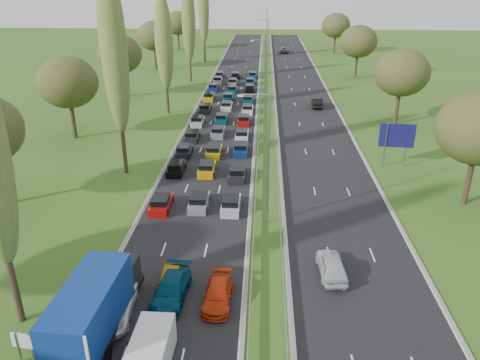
# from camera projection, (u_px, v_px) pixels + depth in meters

# --- Properties ---
(ground) EXTENTS (260.00, 260.00, 0.00)m
(ground) POSITION_uv_depth(u_px,v_px,m) (266.00, 113.00, 76.47)
(ground) COLOR #37591C
(ground) RESTS_ON ground
(near_carriageway) EXTENTS (10.50, 215.00, 0.04)m
(near_carriageway) POSITION_uv_depth(u_px,v_px,m) (227.00, 109.00, 79.07)
(near_carriageway) COLOR black
(near_carriageway) RESTS_ON ground
(far_carriageway) EXTENTS (10.50, 215.00, 0.04)m
(far_carriageway) POSITION_uv_depth(u_px,v_px,m) (307.00, 110.00, 78.44)
(far_carriageway) COLOR black
(far_carriageway) RESTS_ON ground
(central_reservation) EXTENTS (2.36, 215.00, 0.32)m
(central_reservation) POSITION_uv_depth(u_px,v_px,m) (267.00, 106.00, 78.54)
(central_reservation) COLOR gray
(central_reservation) RESTS_ON ground
(lamp_columns) EXTENTS (0.18, 140.18, 12.00)m
(lamp_columns) POSITION_uv_depth(u_px,v_px,m) (267.00, 79.00, 72.23)
(lamp_columns) COLOR gray
(lamp_columns) RESTS_ON ground
(poplar_row) EXTENTS (2.80, 127.80, 22.44)m
(poplar_row) POSITION_uv_depth(u_px,v_px,m) (147.00, 44.00, 61.42)
(poplar_row) COLOR #2D2116
(poplar_row) RESTS_ON ground
(woodland_left) EXTENTS (8.00, 166.00, 11.10)m
(woodland_left) POSITION_uv_depth(u_px,v_px,m) (57.00, 88.00, 58.74)
(woodland_left) COLOR #2D2116
(woodland_left) RESTS_ON ground
(woodland_right) EXTENTS (8.00, 153.00, 11.10)m
(woodland_right) POSITION_uv_depth(u_px,v_px,m) (419.00, 85.00, 60.28)
(woodland_right) COLOR #2D2116
(woodland_right) RESTS_ON ground
(traffic_queue_fill) EXTENTS (9.03, 67.37, 0.80)m
(traffic_queue_fill) POSITION_uv_depth(u_px,v_px,m) (224.00, 114.00, 74.20)
(traffic_queue_fill) COLOR #A50C0A
(traffic_queue_fill) RESTS_ON ground
(near_car_2) EXTENTS (2.84, 5.52, 1.49)m
(near_car_2) POSITION_uv_depth(u_px,v_px,m) (114.00, 306.00, 30.66)
(near_car_2) COLOR white
(near_car_2) RESTS_ON near_carriageway
(near_car_7) EXTENTS (2.46, 5.34, 1.51)m
(near_car_7) POSITION_uv_depth(u_px,v_px,m) (171.00, 289.00, 32.34)
(near_car_7) COLOR #053D54
(near_car_7) RESTS_ON near_carriageway
(near_car_8) EXTENTS (1.85, 4.29, 1.44)m
(near_car_8) POSITION_uv_depth(u_px,v_px,m) (170.00, 280.00, 33.32)
(near_car_8) COLOR #CC980D
(near_car_8) RESTS_ON near_carriageway
(near_car_11) EXTENTS (2.01, 4.67, 1.34)m
(near_car_11) POSITION_uv_depth(u_px,v_px,m) (218.00, 294.00, 31.98)
(near_car_11) COLOR #B72A0B
(near_car_11) RESTS_ON near_carriageway
(far_car_0) EXTENTS (2.10, 4.77, 1.60)m
(far_car_0) POSITION_uv_depth(u_px,v_px,m) (332.00, 265.00, 34.89)
(far_car_0) COLOR silver
(far_car_0) RESTS_ON far_carriageway
(far_car_1) EXTENTS (1.89, 4.96, 1.61)m
(far_car_1) POSITION_uv_depth(u_px,v_px,m) (317.00, 102.00, 79.60)
(far_car_1) COLOR black
(far_car_1) RESTS_ON far_carriageway
(far_car_2) EXTENTS (3.02, 5.81, 1.56)m
(far_car_2) POSITION_uv_depth(u_px,v_px,m) (284.00, 50.00, 136.29)
(far_car_2) COLOR slate
(far_car_2) RESTS_ON far_carriageway
(blue_lorry) EXTENTS (2.79, 10.05, 4.24)m
(blue_lorry) POSITION_uv_depth(u_px,v_px,m) (96.00, 306.00, 28.53)
(blue_lorry) COLOR black
(blue_lorry) RESTS_ON near_carriageway
(white_van_rear) EXTENTS (2.07, 5.28, 2.12)m
(white_van_rear) POSITION_uv_depth(u_px,v_px,m) (150.00, 354.00, 26.36)
(white_van_rear) COLOR silver
(white_van_rear) RESTS_ON near_carriageway
(info_sign) EXTENTS (1.50, 0.29, 2.10)m
(info_sign) POSITION_uv_depth(u_px,v_px,m) (24.00, 344.00, 26.70)
(info_sign) COLOR gray
(info_sign) RESTS_ON ground
(direction_sign) EXTENTS (3.99, 0.46, 5.20)m
(direction_sign) POSITION_uv_depth(u_px,v_px,m) (397.00, 138.00, 53.76)
(direction_sign) COLOR gray
(direction_sign) RESTS_ON ground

